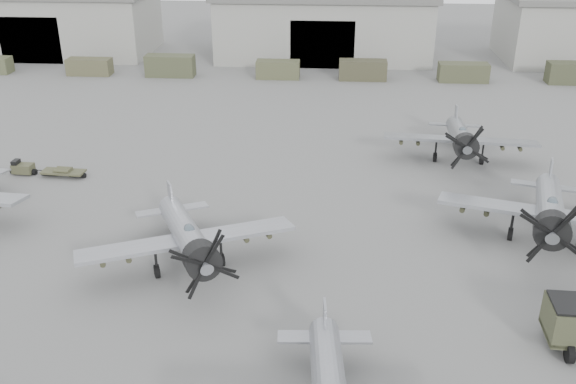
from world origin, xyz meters
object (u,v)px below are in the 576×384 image
aircraft_mid_2 (550,211)px  tug_trailer (38,170)px  aircraft_far_1 (461,137)px  aircraft_mid_1 (188,237)px

aircraft_mid_2 → tug_trailer: aircraft_mid_2 is taller
aircraft_mid_2 → aircraft_far_1: size_ratio=1.09×
aircraft_mid_1 → aircraft_mid_2: 22.30m
aircraft_far_1 → tug_trailer: 34.18m
aircraft_mid_1 → aircraft_far_1: size_ratio=1.00×
aircraft_mid_2 → tug_trailer: (-36.88, 8.78, -2.05)m
aircraft_mid_1 → tug_trailer: bearing=114.8°
aircraft_far_1 → tug_trailer: bearing=-166.7°
aircraft_far_1 → tug_trailer: aircraft_far_1 is taller
aircraft_mid_1 → aircraft_mid_2: bearing=-11.5°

